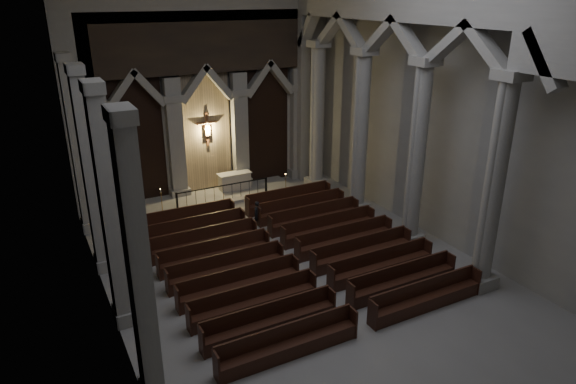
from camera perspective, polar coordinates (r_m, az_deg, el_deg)
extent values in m
plane|color=gray|center=(19.37, 3.47, -10.94)|extent=(24.00, 24.00, 0.00)
cube|color=#97958E|center=(27.66, -9.47, 12.06)|extent=(14.00, 0.10, 12.00)
cube|color=#97958E|center=(14.66, -20.13, 2.83)|extent=(0.10, 24.00, 12.00)
cube|color=#97958E|center=(21.38, 20.31, 8.35)|extent=(0.10, 24.00, 12.00)
cube|color=#A2A097|center=(26.59, -19.83, 4.51)|extent=(0.80, 0.50, 6.40)
cube|color=#A2A097|center=(27.53, -19.07, -1.37)|extent=(1.05, 0.70, 0.50)
cube|color=#A2A097|center=(26.10, -20.42, 9.02)|extent=(1.00, 0.65, 0.35)
cube|color=#A2A097|center=(27.27, -12.36, 5.69)|extent=(0.80, 0.50, 6.40)
cube|color=#A2A097|center=(28.18, -11.90, -0.09)|extent=(1.05, 0.70, 0.50)
cube|color=#A2A097|center=(26.79, -12.73, 10.12)|extent=(1.00, 0.65, 0.35)
cube|color=#A2A097|center=(28.39, -5.34, 6.70)|extent=(0.80, 0.50, 6.40)
cube|color=#A2A097|center=(29.27, -5.15, 1.11)|extent=(1.05, 0.70, 0.50)
cube|color=#A2A097|center=(27.92, -5.50, 10.98)|extent=(1.00, 0.65, 0.35)
cube|color=#A2A097|center=(29.90, 1.08, 7.55)|extent=(0.80, 0.50, 6.40)
cube|color=#A2A097|center=(30.74, 1.04, 2.20)|extent=(1.05, 0.70, 0.50)
cube|color=#A2A097|center=(29.46, 1.11, 11.61)|extent=(1.00, 0.65, 0.35)
cube|color=black|center=(27.13, -16.28, 5.90)|extent=(2.60, 0.15, 7.00)
cube|color=tan|center=(28.02, -9.06, 6.97)|extent=(2.60, 0.15, 7.00)
cube|color=black|center=(29.33, -2.36, 7.86)|extent=(2.60, 0.15, 7.00)
cube|color=black|center=(26.94, -9.38, 16.12)|extent=(12.00, 0.50, 3.00)
cube|color=#A2A097|center=(26.19, -21.91, 6.94)|extent=(1.60, 0.50, 9.00)
cube|color=#A2A097|center=(30.00, 2.46, 10.12)|extent=(1.60, 0.50, 9.00)
plane|color=#EACB69|center=(27.99, -9.04, 6.96)|extent=(1.50, 0.00, 1.50)
cube|color=brown|center=(27.91, -8.98, 6.92)|extent=(0.13, 0.08, 1.80)
cube|color=brown|center=(27.83, -9.02, 7.62)|extent=(1.10, 0.08, 0.13)
cube|color=tan|center=(27.87, -8.93, 6.79)|extent=(0.26, 0.10, 0.60)
sphere|color=tan|center=(27.77, -8.98, 7.59)|extent=(0.17, 0.17, 0.17)
cylinder|color=tan|center=(27.70, -9.49, 7.46)|extent=(0.45, 0.08, 0.08)
cylinder|color=tan|center=(27.86, -8.47, 7.60)|extent=(0.45, 0.08, 0.08)
cube|color=#A2A097|center=(29.15, 3.11, 1.08)|extent=(1.00, 1.00, 0.50)
cylinder|color=#A2A097|center=(28.08, 3.26, 8.28)|extent=(0.70, 0.70, 7.50)
cube|color=#A2A097|center=(27.47, 3.43, 16.13)|extent=(0.95, 0.95, 0.35)
cube|color=#A2A097|center=(26.05, 7.61, -1.62)|extent=(1.00, 1.00, 0.50)
cylinder|color=#A2A097|center=(24.84, 8.03, 6.37)|extent=(0.70, 0.70, 7.50)
cube|color=#A2A097|center=(24.15, 8.51, 15.23)|extent=(0.95, 0.95, 0.35)
cube|color=#A2A097|center=(23.22, 13.28, -5.00)|extent=(1.00, 1.00, 0.50)
cylinder|color=#A2A097|center=(21.86, 14.11, 3.85)|extent=(0.70, 0.70, 7.50)
cube|color=#A2A097|center=(21.07, 15.06, 13.88)|extent=(0.95, 0.95, 0.35)
cube|color=#A2A097|center=(20.78, 20.49, -9.17)|extent=(1.00, 1.00, 0.50)
cylinder|color=#A2A097|center=(19.25, 21.91, 0.54)|extent=(0.70, 0.70, 7.50)
cube|color=#A2A097|center=(18.34, 23.58, 11.85)|extent=(0.95, 0.95, 0.35)
cube|color=#A2A097|center=(29.56, 1.37, 10.16)|extent=(0.55, 1.20, 9.20)
cube|color=#A2A097|center=(25.56, -21.26, -3.43)|extent=(0.60, 1.00, 0.50)
cube|color=#A2A097|center=(24.33, -22.43, 4.63)|extent=(0.50, 0.80, 7.50)
cube|color=#A2A097|center=(23.62, -23.77, 13.59)|extent=(0.60, 1.00, 0.35)
cube|color=#A2A097|center=(21.96, -19.83, -7.37)|extent=(0.60, 1.00, 0.50)
cube|color=#A2A097|center=(20.51, -21.12, 1.89)|extent=(0.50, 0.80, 7.50)
cube|color=#A2A097|center=(19.66, -22.63, 12.52)|extent=(0.60, 1.00, 0.35)
cube|color=#A2A097|center=(18.51, -17.80, -12.81)|extent=(0.60, 1.00, 0.50)
cube|color=#A2A097|center=(16.77, -19.23, -2.09)|extent=(0.50, 0.80, 7.50)
cube|color=#A2A097|center=(15.73, -20.94, 10.90)|extent=(0.60, 1.00, 0.35)
cube|color=#A2A097|center=(13.19, -16.25, -8.29)|extent=(0.50, 0.80, 7.50)
cube|color=#A2A097|center=(11.83, -18.17, 8.19)|extent=(0.60, 1.00, 0.35)
cube|color=#A2A097|center=(27.94, -7.81, -0.39)|extent=(8.50, 2.60, 0.15)
cube|color=beige|center=(28.42, -5.95, 1.20)|extent=(1.69, 0.66, 0.89)
cube|color=silver|center=(28.26, -5.98, 2.09)|extent=(1.83, 0.73, 0.04)
cube|color=black|center=(26.86, -7.25, 0.71)|extent=(4.95, 0.05, 0.05)
cube|color=black|center=(26.33, -12.23, -1.10)|extent=(0.09, 0.09, 0.99)
cube|color=black|center=(27.91, -2.46, 0.69)|extent=(0.09, 0.09, 0.99)
cylinder|color=black|center=(26.46, -11.20, -0.97)|extent=(0.02, 0.02, 0.91)
cylinder|color=black|center=(26.59, -10.19, -0.78)|extent=(0.02, 0.02, 0.91)
cylinder|color=black|center=(26.73, -9.18, -0.60)|extent=(0.02, 0.02, 0.91)
cylinder|color=black|center=(26.88, -8.18, -0.41)|extent=(0.02, 0.02, 0.91)
cylinder|color=black|center=(27.03, -7.20, -0.23)|extent=(0.02, 0.02, 0.91)
cylinder|color=black|center=(27.19, -6.23, -0.06)|extent=(0.02, 0.02, 0.91)
cylinder|color=black|center=(27.36, -5.27, 0.12)|extent=(0.02, 0.02, 0.91)
cylinder|color=black|center=(27.54, -4.32, 0.30)|extent=(0.02, 0.02, 0.91)
cylinder|color=black|center=(27.73, -3.38, 0.47)|extent=(0.02, 0.02, 0.91)
cylinder|color=#B48337|center=(26.42, -13.74, -2.26)|extent=(0.22, 0.22, 0.05)
cylinder|color=#B48337|center=(26.22, -13.85, -1.19)|extent=(0.03, 0.03, 1.07)
cylinder|color=#B48337|center=(26.02, -13.95, -0.09)|extent=(0.11, 0.11, 0.02)
cylinder|color=beige|center=(25.99, -13.97, 0.11)|extent=(0.04, 0.04, 0.19)
sphere|color=#FFC659|center=(25.95, -13.99, 0.34)|extent=(0.04, 0.04, 0.04)
cylinder|color=#B48337|center=(28.03, -0.25, -0.23)|extent=(0.20, 0.20, 0.04)
cylinder|color=#B48337|center=(27.85, -0.25, 0.70)|extent=(0.03, 0.03, 0.98)
cylinder|color=#B48337|center=(27.68, -0.25, 1.65)|extent=(0.10, 0.10, 0.02)
cylinder|color=beige|center=(27.65, -0.25, 1.82)|extent=(0.04, 0.04, 0.17)
sphere|color=#FFC659|center=(27.62, -0.25, 2.02)|extent=(0.04, 0.04, 0.04)
cube|color=black|center=(24.38, -11.20, -3.52)|extent=(4.61, 0.44, 0.49)
cube|color=black|center=(24.36, -11.43, -2.22)|extent=(4.61, 0.08, 0.55)
cube|color=black|center=(23.82, -16.54, -3.99)|extent=(0.07, 0.49, 0.99)
cube|color=black|center=(24.95, -6.19, -2.01)|extent=(0.07, 0.49, 0.99)
cube|color=black|center=(26.23, 0.11, -1.26)|extent=(4.61, 0.44, 0.49)
cube|color=black|center=(26.20, -0.11, -0.06)|extent=(4.61, 0.08, 0.55)
cube|color=black|center=(25.22, -4.52, -1.68)|extent=(0.07, 0.49, 0.99)
cube|color=black|center=(27.21, 4.40, 0.09)|extent=(0.07, 0.49, 0.99)
cube|color=black|center=(23.27, -10.26, -4.70)|extent=(4.61, 0.44, 0.49)
cube|color=black|center=(23.24, -10.51, -3.34)|extent=(4.61, 0.08, 0.55)
cube|color=black|center=(22.69, -15.85, -5.23)|extent=(0.07, 0.49, 0.99)
cube|color=black|center=(23.86, -5.05, -3.09)|extent=(0.07, 0.49, 0.99)
cube|color=black|center=(25.20, 1.46, -2.25)|extent=(4.61, 0.44, 0.49)
cube|color=black|center=(25.16, 1.24, -0.99)|extent=(4.61, 0.08, 0.55)
cube|color=black|center=(24.15, -3.31, -2.73)|extent=(0.07, 0.49, 0.99)
cube|color=black|center=(26.22, 5.87, -0.80)|extent=(0.07, 0.49, 0.99)
cube|color=black|center=(22.18, -9.23, -5.99)|extent=(4.61, 0.44, 0.49)
cube|color=black|center=(22.13, -9.49, -4.57)|extent=(4.61, 0.08, 0.55)
cube|color=black|center=(21.57, -15.09, -6.60)|extent=(0.07, 0.49, 0.99)
cube|color=black|center=(22.80, -3.79, -4.26)|extent=(0.07, 0.49, 0.99)
cube|color=black|center=(24.20, 2.93, -3.31)|extent=(4.61, 0.44, 0.49)
cube|color=black|center=(24.15, 2.71, -2.01)|extent=(4.61, 0.08, 0.55)
cube|color=black|center=(23.10, -1.99, -3.87)|extent=(0.07, 0.49, 0.99)
cube|color=black|center=(25.26, 7.45, -1.76)|extent=(0.07, 0.49, 0.99)
cube|color=black|center=(21.11, -8.09, -7.42)|extent=(4.61, 0.44, 0.49)
cube|color=black|center=(21.05, -8.36, -5.93)|extent=(4.61, 0.08, 0.55)
cube|color=black|center=(20.46, -14.24, -8.11)|extent=(0.07, 0.49, 0.99)
cube|color=black|center=(21.76, -2.40, -5.55)|extent=(0.07, 0.49, 0.99)
cube|color=black|center=(23.22, 4.54, -4.47)|extent=(4.61, 0.44, 0.49)
cube|color=black|center=(23.16, 4.30, -3.11)|extent=(4.61, 0.08, 0.55)
cube|color=black|center=(22.07, -0.54, -5.12)|extent=(0.07, 0.49, 0.99)
cube|color=black|center=(24.33, 9.16, -2.80)|extent=(0.07, 0.49, 0.99)
cube|color=black|center=(20.07, -6.81, -8.99)|extent=(4.61, 0.44, 0.49)
cube|color=black|center=(19.98, -7.10, -7.43)|extent=(4.61, 0.08, 0.55)
cube|color=black|center=(19.38, -13.28, -9.79)|extent=(0.07, 0.49, 0.99)
cube|color=black|center=(20.75, -0.87, -6.96)|extent=(0.07, 0.49, 0.99)
cube|color=black|center=(22.27, 6.28, -5.71)|extent=(4.61, 0.44, 0.49)
cube|color=black|center=(22.20, 6.04, -4.30)|extent=(4.61, 0.08, 0.55)
cube|color=black|center=(21.08, 1.06, -6.48)|extent=(0.07, 0.49, 0.99)
cube|color=black|center=(23.42, 11.01, -3.91)|extent=(0.07, 0.49, 0.99)
cube|color=black|center=(19.05, -5.39, -10.73)|extent=(4.61, 0.44, 0.49)
cube|color=black|center=(18.94, -5.69, -9.09)|extent=(4.61, 0.08, 0.55)
cube|color=black|center=(18.33, -12.21, -11.67)|extent=(0.07, 0.49, 0.99)
cube|color=black|center=(19.76, 0.82, -8.51)|extent=(0.07, 0.49, 0.99)
cube|color=black|center=(21.36, 8.19, -7.07)|extent=(4.61, 0.44, 0.49)
cube|color=black|center=(21.27, 7.93, -5.60)|extent=(4.61, 0.08, 0.55)
cube|color=black|center=(20.11, 2.83, -7.97)|extent=(0.07, 0.49, 0.99)
cube|color=black|center=(22.56, 13.00, -5.10)|extent=(0.07, 0.49, 0.99)
cube|color=black|center=(18.06, -3.78, -12.65)|extent=(4.61, 0.44, 0.49)
cube|color=black|center=(17.94, -4.10, -10.93)|extent=(4.61, 0.08, 0.55)
cube|color=black|center=(17.30, -10.98, -13.77)|extent=(0.07, 0.49, 0.99)
cube|color=black|center=(18.81, 2.71, -10.20)|extent=(0.07, 0.49, 0.99)
cube|color=black|center=(20.48, 10.27, -8.53)|extent=(4.61, 0.44, 0.49)
cube|color=black|center=(20.37, 10.01, -7.00)|extent=(4.61, 0.08, 0.55)
cube|color=black|center=(19.17, 4.78, -9.60)|extent=(0.07, 0.49, 0.99)
cube|color=black|center=(21.73, 15.17, -6.38)|extent=(0.07, 0.49, 0.99)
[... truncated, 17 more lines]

